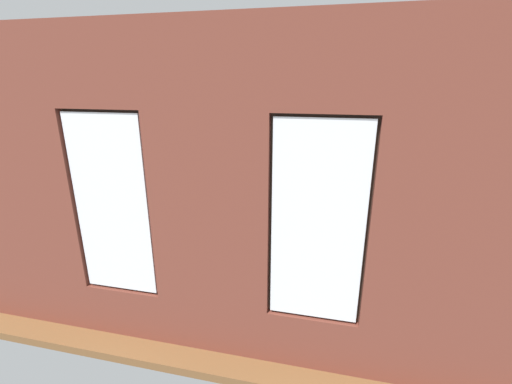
% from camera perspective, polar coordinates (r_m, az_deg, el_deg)
% --- Properties ---
extents(ground_plane, '(6.95, 5.80, 0.10)m').
position_cam_1_polar(ground_plane, '(6.29, 1.01, -9.36)').
color(ground_plane, brown).
extents(brick_wall_with_windows, '(6.35, 0.30, 3.38)m').
position_cam_1_polar(brick_wall_with_windows, '(3.37, -7.89, -2.36)').
color(brick_wall_with_windows, brown).
rests_on(brick_wall_with_windows, ground_plane).
extents(white_wall_right, '(0.10, 4.80, 3.38)m').
position_cam_1_polar(white_wall_right, '(6.88, -25.86, 6.61)').
color(white_wall_right, silver).
rests_on(white_wall_right, ground_plane).
extents(couch_by_window, '(1.94, 0.87, 0.80)m').
position_cam_1_polar(couch_by_window, '(4.54, -4.19, -15.72)').
color(couch_by_window, black).
rests_on(couch_by_window, ground_plane).
extents(couch_left, '(0.87, 1.71, 0.80)m').
position_cam_1_polar(couch_left, '(6.16, 24.39, -7.77)').
color(couch_left, black).
rests_on(couch_left, ground_plane).
extents(coffee_table, '(1.37, 0.75, 0.46)m').
position_cam_1_polar(coffee_table, '(5.98, 0.15, -6.08)').
color(coffee_table, tan).
rests_on(coffee_table, ground_plane).
extents(cup_ceramic, '(0.09, 0.09, 0.10)m').
position_cam_1_polar(cup_ceramic, '(5.99, 3.95, -4.94)').
color(cup_ceramic, '#B23D38').
rests_on(cup_ceramic, coffee_table).
extents(remote_gray, '(0.17, 0.12, 0.02)m').
position_cam_1_polar(remote_gray, '(6.07, -1.22, -4.97)').
color(remote_gray, '#59595B').
rests_on(remote_gray, coffee_table).
extents(remote_black, '(0.18, 0.10, 0.02)m').
position_cam_1_polar(remote_black, '(5.83, 0.89, -5.99)').
color(remote_black, black).
rests_on(remote_black, coffee_table).
extents(media_console, '(1.07, 0.42, 0.59)m').
position_cam_1_polar(media_console, '(7.10, -22.29, -4.45)').
color(media_console, black).
rests_on(media_console, ground_plane).
extents(tv_flatscreen, '(1.10, 0.20, 0.75)m').
position_cam_1_polar(tv_flatscreen, '(6.88, -22.94, 0.71)').
color(tv_flatscreen, black).
rests_on(tv_flatscreen, media_console).
extents(potted_plant_corner_far_left, '(0.74, 0.68, 1.24)m').
position_cam_1_polar(potted_plant_corner_far_left, '(4.38, 31.74, -14.99)').
color(potted_plant_corner_far_left, beige).
rests_on(potted_plant_corner_far_left, ground_plane).
extents(potted_plant_beside_window_right, '(1.02, 1.11, 1.28)m').
position_cam_1_polar(potted_plant_beside_window_right, '(5.50, -31.14, -6.76)').
color(potted_plant_beside_window_right, brown).
rests_on(potted_plant_beside_window_right, ground_plane).
extents(potted_plant_corner_near_left, '(0.66, 0.66, 0.91)m').
position_cam_1_polar(potted_plant_corner_near_left, '(7.83, 23.31, 0.06)').
color(potted_plant_corner_near_left, '#47423D').
rests_on(potted_plant_corner_near_left, ground_plane).
extents(potted_plant_mid_room_small, '(0.32, 0.32, 0.54)m').
position_cam_1_polar(potted_plant_mid_room_small, '(6.58, 11.85, -4.68)').
color(potted_plant_mid_room_small, '#9E5638').
rests_on(potted_plant_mid_room_small, ground_plane).
extents(potted_plant_foreground_right, '(0.55, 0.55, 0.80)m').
position_cam_1_polar(potted_plant_foreground_right, '(8.51, -13.13, 1.76)').
color(potted_plant_foreground_right, '#9E5638').
rests_on(potted_plant_foreground_right, ground_plane).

